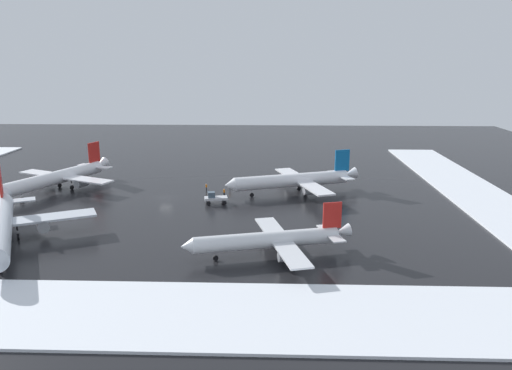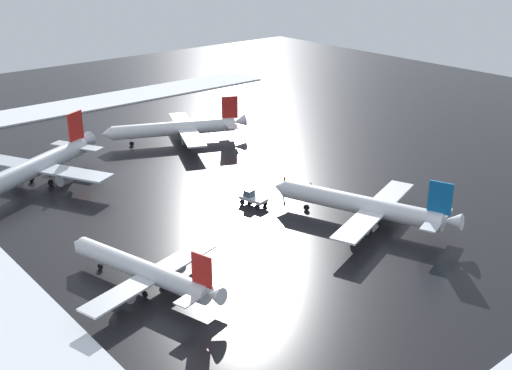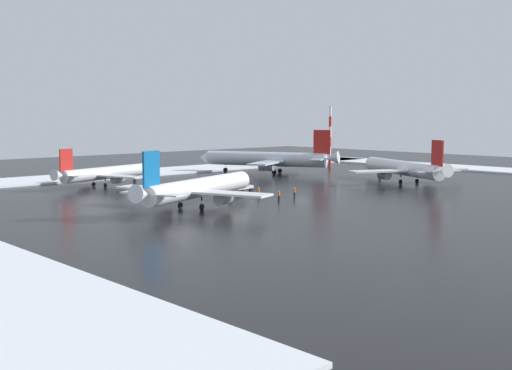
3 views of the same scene
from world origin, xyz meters
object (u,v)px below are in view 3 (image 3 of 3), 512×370
(airplane_parked_portside, at_px, (269,159))
(pushback_tug, at_px, (242,186))
(airplane_parked_starboard, at_px, (105,173))
(ground_crew_mid_apron, at_px, (258,192))
(antenna_mast, at_px, (330,137))
(ground_crew_near_tug, at_px, (294,192))
(airplane_far_rear, at_px, (198,188))
(ground_crew_by_nose_gear, at_px, (279,195))
(airplane_distant_tail, at_px, (404,168))

(airplane_parked_portside, height_order, pushback_tug, airplane_parked_portside)
(airplane_parked_portside, height_order, airplane_parked_starboard, airplane_parked_portside)
(airplane_parked_portside, distance_m, ground_crew_mid_apron, 44.42)
(ground_crew_mid_apron, bearing_deg, antenna_mast, -36.70)
(ground_crew_near_tug, bearing_deg, airplane_parked_starboard, 120.72)
(airplane_far_rear, xyz_separation_m, airplane_parked_starboard, (-5.00, -35.93, -0.46))
(pushback_tug, bearing_deg, airplane_parked_starboard, 101.38)
(airplane_parked_portside, height_order, antenna_mast, antenna_mast)
(airplane_far_rear, xyz_separation_m, pushback_tug, (-16.57, -8.57, -1.74))
(pushback_tug, xyz_separation_m, ground_crew_mid_apron, (1.37, 5.77, -0.31))
(ground_crew_near_tug, bearing_deg, antenna_mast, 44.45)
(airplane_parked_starboard, bearing_deg, ground_crew_by_nose_gear, -90.90)
(pushback_tug, bearing_deg, airplane_distant_tail, -26.15)
(pushback_tug, bearing_deg, antenna_mast, 14.20)
(airplane_parked_portside, distance_m, airplane_parked_starboard, 42.40)
(airplane_far_rear, xyz_separation_m, airplane_distant_tail, (-52.77, 0.87, 0.03))
(ground_crew_by_nose_gear, relative_size, ground_crew_near_tug, 1.00)
(ground_crew_near_tug, bearing_deg, airplane_far_rear, -174.74)
(airplane_parked_portside, xyz_separation_m, ground_crew_mid_apron, (32.12, 30.59, -2.49))
(ground_crew_mid_apron, xyz_separation_m, antenna_mast, (-56.34, -32.27, 7.13))
(airplane_parked_portside, bearing_deg, ground_crew_near_tug, 115.01)
(pushback_tug, xyz_separation_m, antenna_mast, (-54.97, -26.50, 6.82))
(airplane_far_rear, bearing_deg, antenna_mast, 6.84)
(airplane_parked_portside, relative_size, airplane_parked_starboard, 1.27)
(antenna_mast, bearing_deg, ground_crew_mid_apron, 29.80)
(airplane_distant_tail, height_order, ground_crew_near_tug, airplane_distant_tail)
(ground_crew_mid_apron, bearing_deg, airplane_parked_portside, -22.90)
(pushback_tug, relative_size, antenna_mast, 0.31)
(airplane_parked_portside, bearing_deg, pushback_tug, 102.46)
(airplane_parked_portside, xyz_separation_m, antenna_mast, (-24.22, -1.68, 4.64))
(airplane_parked_portside, xyz_separation_m, airplane_distant_tail, (-5.45, 34.26, -0.41))
(airplane_far_rear, height_order, airplane_parked_starboard, airplane_far_rear)
(antenna_mast, bearing_deg, ground_crew_near_tug, 35.09)
(airplane_parked_portside, relative_size, ground_crew_mid_apron, 19.20)
(airplane_far_rear, xyz_separation_m, antenna_mast, (-71.54, -35.08, 5.08))
(airplane_far_rear, xyz_separation_m, ground_crew_mid_apron, (-15.20, -2.81, -2.05))
(airplane_distant_tail, height_order, antenna_mast, antenna_mast)
(airplane_parked_portside, relative_size, airplane_distant_tail, 1.12)
(pushback_tug, relative_size, ground_crew_mid_apron, 2.89)
(ground_crew_near_tug, bearing_deg, airplane_distant_tail, 10.29)
(pushback_tug, bearing_deg, airplane_parked_portside, 27.38)
(airplane_parked_portside, height_order, ground_crew_by_nose_gear, airplane_parked_portside)
(ground_crew_mid_apron, height_order, antenna_mast, antenna_mast)
(airplane_distant_tail, xyz_separation_m, ground_crew_near_tug, (33.16, 0.54, -2.08))
(airplane_parked_starboard, xyz_separation_m, ground_crew_mid_apron, (-10.20, 33.12, -1.59))
(airplane_far_rear, distance_m, ground_crew_near_tug, 19.76)
(airplane_parked_starboard, bearing_deg, airplane_parked_portside, -18.00)
(antenna_mast, bearing_deg, airplane_parked_portside, 3.97)
(airplane_far_rear, distance_m, ground_crew_mid_apron, 15.59)
(airplane_far_rear, bearing_deg, ground_crew_near_tug, -23.38)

